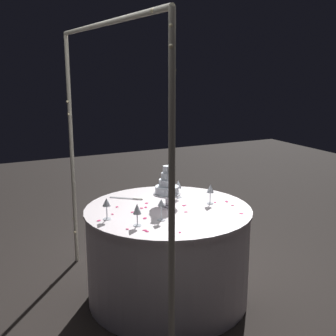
# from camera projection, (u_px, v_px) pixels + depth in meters

# --- Properties ---
(ground_plane) EXTENTS (12.00, 12.00, 0.00)m
(ground_plane) POSITION_uv_depth(u_px,v_px,m) (168.00, 297.00, 3.68)
(ground_plane) COLOR black
(decorative_arch) EXTENTS (2.13, 0.06, 2.17)m
(decorative_arch) POSITION_uv_depth(u_px,v_px,m) (106.00, 132.00, 3.14)
(decorative_arch) COLOR #B7B29E
(decorative_arch) RESTS_ON ground
(main_table) EXTENTS (1.33, 1.33, 0.78)m
(main_table) POSITION_uv_depth(u_px,v_px,m) (168.00, 254.00, 3.59)
(main_table) COLOR white
(main_table) RESTS_ON ground
(tiered_cake) EXTENTS (0.22, 0.22, 0.33)m
(tiered_cake) POSITION_uv_depth(u_px,v_px,m) (167.00, 187.00, 3.52)
(tiered_cake) COLOR silver
(tiered_cake) RESTS_ON main_table
(wine_glass_0) EXTENTS (0.06, 0.06, 0.16)m
(wine_glass_0) POSITION_uv_depth(u_px,v_px,m) (161.00, 204.00, 3.21)
(wine_glass_0) COLOR silver
(wine_glass_0) RESTS_ON main_table
(wine_glass_1) EXTENTS (0.06, 0.06, 0.17)m
(wine_glass_1) POSITION_uv_depth(u_px,v_px,m) (210.00, 189.00, 3.60)
(wine_glass_1) COLOR silver
(wine_glass_1) RESTS_ON main_table
(wine_glass_2) EXTENTS (0.06, 0.06, 0.16)m
(wine_glass_2) POSITION_uv_depth(u_px,v_px,m) (178.00, 185.00, 3.77)
(wine_glass_2) COLOR silver
(wine_glass_2) RESTS_ON main_table
(wine_glass_3) EXTENTS (0.06, 0.06, 0.16)m
(wine_glass_3) POSITION_uv_depth(u_px,v_px,m) (107.00, 203.00, 3.23)
(wine_glass_3) COLOR silver
(wine_glass_3) RESTS_ON main_table
(wine_glass_4) EXTENTS (0.06, 0.06, 0.16)m
(wine_glass_4) POSITION_uv_depth(u_px,v_px,m) (137.00, 210.00, 3.10)
(wine_glass_4) COLOR silver
(wine_glass_4) RESTS_ON main_table
(cake_knife) EXTENTS (0.21, 0.24, 0.01)m
(cake_knife) POSITION_uv_depth(u_px,v_px,m) (129.00, 198.00, 3.76)
(cake_knife) COLOR silver
(cake_knife) RESTS_ON main_table
(rose_petal_0) EXTENTS (0.04, 0.03, 0.00)m
(rose_petal_0) POSITION_uv_depth(u_px,v_px,m) (142.00, 208.00, 3.51)
(rose_petal_0) COLOR #C61951
(rose_petal_0) RESTS_ON main_table
(rose_petal_1) EXTENTS (0.03, 0.03, 0.00)m
(rose_petal_1) POSITION_uv_depth(u_px,v_px,m) (127.00, 229.00, 3.06)
(rose_petal_1) COLOR #C61951
(rose_petal_1) RESTS_ON main_table
(rose_petal_2) EXTENTS (0.04, 0.04, 0.00)m
(rose_petal_2) POSITION_uv_depth(u_px,v_px,m) (226.00, 201.00, 3.69)
(rose_petal_2) COLOR #C61951
(rose_petal_2) RESTS_ON main_table
(rose_petal_3) EXTENTS (0.04, 0.03, 0.00)m
(rose_petal_3) POSITION_uv_depth(u_px,v_px,m) (147.00, 231.00, 3.02)
(rose_petal_3) COLOR #C61951
(rose_petal_3) RESTS_ON main_table
(rose_petal_4) EXTENTS (0.04, 0.04, 0.00)m
(rose_petal_4) POSITION_uv_depth(u_px,v_px,m) (146.00, 207.00, 3.53)
(rose_petal_4) COLOR #C61951
(rose_petal_4) RESTS_ON main_table
(rose_petal_5) EXTENTS (0.04, 0.03, 0.00)m
(rose_petal_5) POSITION_uv_depth(u_px,v_px,m) (215.00, 202.00, 3.66)
(rose_petal_5) COLOR #C61951
(rose_petal_5) RESTS_ON main_table
(rose_petal_6) EXTENTS (0.03, 0.02, 0.00)m
(rose_petal_6) POSITION_uv_depth(u_px,v_px,m) (184.00, 205.00, 3.57)
(rose_petal_6) COLOR #C61951
(rose_petal_6) RESTS_ON main_table
(rose_petal_7) EXTENTS (0.04, 0.04, 0.00)m
(rose_petal_7) POSITION_uv_depth(u_px,v_px,m) (99.00, 221.00, 3.23)
(rose_petal_7) COLOR #C61951
(rose_petal_7) RESTS_ON main_table
(rose_petal_8) EXTENTS (0.03, 0.02, 0.00)m
(rose_petal_8) POSITION_uv_depth(u_px,v_px,m) (112.00, 214.00, 3.37)
(rose_petal_8) COLOR #C61951
(rose_petal_8) RESTS_ON main_table
(rose_petal_9) EXTENTS (0.03, 0.04, 0.00)m
(rose_petal_9) POSITION_uv_depth(u_px,v_px,m) (186.00, 212.00, 3.42)
(rose_petal_9) COLOR #C61951
(rose_petal_9) RESTS_ON main_table
(rose_petal_10) EXTENTS (0.03, 0.03, 0.00)m
(rose_petal_10) POSITION_uv_depth(u_px,v_px,m) (180.00, 232.00, 3.00)
(rose_petal_10) COLOR #C61951
(rose_petal_10) RESTS_ON main_table
(rose_petal_11) EXTENTS (0.02, 0.03, 0.00)m
(rose_petal_11) POSITION_uv_depth(u_px,v_px,m) (185.00, 205.00, 3.58)
(rose_petal_11) COLOR #C61951
(rose_petal_11) RESTS_ON main_table
(rose_petal_12) EXTENTS (0.05, 0.05, 0.00)m
(rose_petal_12) POSITION_uv_depth(u_px,v_px,m) (147.00, 203.00, 3.63)
(rose_petal_12) COLOR #C61951
(rose_petal_12) RESTS_ON main_table
(rose_petal_13) EXTENTS (0.04, 0.04, 0.00)m
(rose_petal_13) POSITION_uv_depth(u_px,v_px,m) (241.00, 214.00, 3.38)
(rose_petal_13) COLOR #C61951
(rose_petal_13) RESTS_ON main_table
(rose_petal_14) EXTENTS (0.04, 0.03, 0.00)m
(rose_petal_14) POSITION_uv_depth(u_px,v_px,m) (232.00, 205.00, 3.58)
(rose_petal_14) COLOR #C61951
(rose_petal_14) RESTS_ON main_table
(rose_petal_15) EXTENTS (0.03, 0.04, 0.00)m
(rose_petal_15) POSITION_uv_depth(u_px,v_px,m) (145.00, 230.00, 3.04)
(rose_petal_15) COLOR #C61951
(rose_petal_15) RESTS_ON main_table
(rose_petal_16) EXTENTS (0.03, 0.04, 0.00)m
(rose_petal_16) POSITION_uv_depth(u_px,v_px,m) (132.00, 212.00, 3.41)
(rose_petal_16) COLOR #C61951
(rose_petal_16) RESTS_ON main_table
(rose_petal_17) EXTENTS (0.03, 0.04, 0.00)m
(rose_petal_17) POSITION_uv_depth(u_px,v_px,m) (227.00, 202.00, 3.67)
(rose_petal_17) COLOR #C61951
(rose_petal_17) RESTS_ON main_table
(rose_petal_18) EXTENTS (0.02, 0.03, 0.00)m
(rose_petal_18) POSITION_uv_depth(u_px,v_px,m) (165.00, 195.00, 3.87)
(rose_petal_18) COLOR #C61951
(rose_petal_18) RESTS_ON main_table
(rose_petal_19) EXTENTS (0.03, 0.03, 0.00)m
(rose_petal_19) POSITION_uv_depth(u_px,v_px,m) (164.00, 192.00, 3.96)
(rose_petal_19) COLOR #C61951
(rose_petal_19) RESTS_ON main_table
(rose_petal_20) EXTENTS (0.05, 0.05, 0.00)m
(rose_petal_20) POSITION_uv_depth(u_px,v_px,m) (145.00, 218.00, 3.28)
(rose_petal_20) COLOR #C61951
(rose_petal_20) RESTS_ON main_table
(rose_petal_21) EXTENTS (0.04, 0.04, 0.00)m
(rose_petal_21) POSITION_uv_depth(u_px,v_px,m) (117.00, 207.00, 3.54)
(rose_petal_21) COLOR #C61951
(rose_petal_21) RESTS_ON main_table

